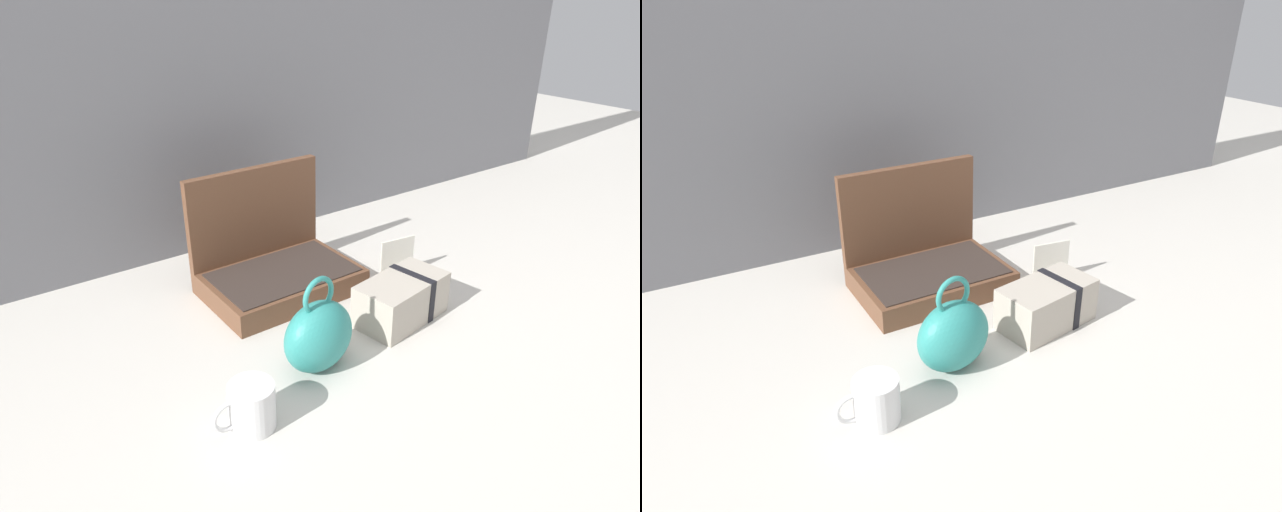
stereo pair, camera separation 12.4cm
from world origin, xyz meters
TOP-DOWN VIEW (x-y plane):
  - ground_plane at (0.00, 0.00)m, footprint 6.00×6.00m
  - open_suitcase at (0.05, 0.22)m, footprint 0.38×0.27m
  - teal_pouch_handbag at (-0.06, -0.13)m, footprint 0.18×0.14m
  - cream_toiletry_bag at (0.22, -0.09)m, footprint 0.24×0.16m
  - coffee_mug at (-0.26, -0.20)m, footprint 0.12×0.09m
  - info_card_left at (0.35, 0.07)m, footprint 0.11×0.02m

SIDE VIEW (x-z plane):
  - ground_plane at x=0.00m, z-range 0.00..0.00m
  - coffee_mug at x=-0.26m, z-range 0.00..0.09m
  - cream_toiletry_bag at x=0.22m, z-range 0.00..0.11m
  - info_card_left at x=0.35m, z-range 0.00..0.12m
  - open_suitcase at x=0.05m, z-range -0.08..0.23m
  - teal_pouch_handbag at x=-0.06m, z-range -0.03..0.19m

